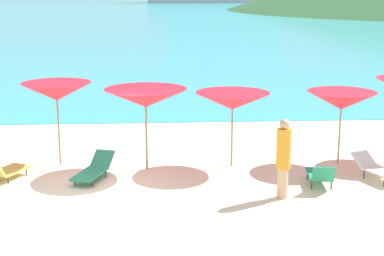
{
  "coord_description": "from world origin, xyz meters",
  "views": [
    {
      "loc": [
        1.61,
        -13.37,
        4.84
      ],
      "look_at": [
        2.52,
        1.78,
        1.2
      ],
      "focal_mm": 54.53,
      "sensor_mm": 36.0,
      "label": 1
    }
  ],
  "objects_px": {
    "umbrella_7": "(341,101)",
    "lounge_chair_1": "(5,170)",
    "lounge_chair_0": "(94,169)",
    "lounge_chair_4": "(320,174)",
    "lounge_chair_8": "(377,168)",
    "umbrella_5": "(146,98)",
    "umbrella_4": "(57,92)",
    "beachgoer_0": "(283,156)",
    "umbrella_6": "(232,101)"
  },
  "relations": [
    {
      "from": "umbrella_7",
      "to": "lounge_chair_4",
      "type": "bearing_deg",
      "value": -118.84
    },
    {
      "from": "umbrella_5",
      "to": "lounge_chair_4",
      "type": "relative_size",
      "value": 1.71
    },
    {
      "from": "umbrella_4",
      "to": "beachgoer_0",
      "type": "height_order",
      "value": "umbrella_4"
    },
    {
      "from": "umbrella_4",
      "to": "lounge_chair_1",
      "type": "bearing_deg",
      "value": -132.95
    },
    {
      "from": "umbrella_6",
      "to": "umbrella_7",
      "type": "relative_size",
      "value": 1.01
    },
    {
      "from": "lounge_chair_0",
      "to": "lounge_chair_8",
      "type": "xyz_separation_m",
      "value": [
        7.35,
        -0.49,
        0.05
      ]
    },
    {
      "from": "umbrella_7",
      "to": "lounge_chair_0",
      "type": "bearing_deg",
      "value": -172.0
    },
    {
      "from": "umbrella_7",
      "to": "umbrella_4",
      "type": "bearing_deg",
      "value": 177.55
    },
    {
      "from": "umbrella_5",
      "to": "beachgoer_0",
      "type": "height_order",
      "value": "umbrella_5"
    },
    {
      "from": "lounge_chair_0",
      "to": "lounge_chair_8",
      "type": "bearing_deg",
      "value": 14.65
    },
    {
      "from": "umbrella_7",
      "to": "lounge_chair_0",
      "type": "xyz_separation_m",
      "value": [
        -6.78,
        -0.95,
        -1.56
      ]
    },
    {
      "from": "umbrella_4",
      "to": "lounge_chair_8",
      "type": "distance_m",
      "value": 8.79
    },
    {
      "from": "lounge_chair_4",
      "to": "umbrella_6",
      "type": "bearing_deg",
      "value": -35.96
    },
    {
      "from": "umbrella_6",
      "to": "lounge_chair_0",
      "type": "relative_size",
      "value": 1.17
    },
    {
      "from": "umbrella_4",
      "to": "umbrella_5",
      "type": "bearing_deg",
      "value": -12.65
    },
    {
      "from": "umbrella_6",
      "to": "lounge_chair_0",
      "type": "distance_m",
      "value": 4.16
    },
    {
      "from": "umbrella_7",
      "to": "lounge_chair_1",
      "type": "distance_m",
      "value": 9.23
    },
    {
      "from": "umbrella_7",
      "to": "umbrella_6",
      "type": "bearing_deg",
      "value": -178.84
    },
    {
      "from": "lounge_chair_4",
      "to": "umbrella_4",
      "type": "bearing_deg",
      "value": -11.61
    },
    {
      "from": "beachgoer_0",
      "to": "umbrella_5",
      "type": "bearing_deg",
      "value": 125.42
    },
    {
      "from": "umbrella_5",
      "to": "lounge_chair_4",
      "type": "xyz_separation_m",
      "value": [
        4.37,
        -1.69,
        -1.68
      ]
    },
    {
      "from": "umbrella_5",
      "to": "umbrella_7",
      "type": "height_order",
      "value": "umbrella_5"
    },
    {
      "from": "umbrella_4",
      "to": "lounge_chair_8",
      "type": "height_order",
      "value": "umbrella_4"
    },
    {
      "from": "umbrella_4",
      "to": "lounge_chair_1",
      "type": "xyz_separation_m",
      "value": [
        -1.2,
        -1.29,
        -1.82
      ]
    },
    {
      "from": "umbrella_6",
      "to": "beachgoer_0",
      "type": "distance_m",
      "value": 2.89
    },
    {
      "from": "umbrella_6",
      "to": "lounge_chair_0",
      "type": "height_order",
      "value": "umbrella_6"
    },
    {
      "from": "lounge_chair_8",
      "to": "umbrella_5",
      "type": "bearing_deg",
      "value": 145.19
    },
    {
      "from": "umbrella_7",
      "to": "lounge_chair_4",
      "type": "height_order",
      "value": "umbrella_7"
    },
    {
      "from": "lounge_chair_1",
      "to": "beachgoer_0",
      "type": "bearing_deg",
      "value": -168.34
    },
    {
      "from": "lounge_chair_4",
      "to": "umbrella_7",
      "type": "bearing_deg",
      "value": -112.26
    },
    {
      "from": "umbrella_4",
      "to": "umbrella_7",
      "type": "height_order",
      "value": "umbrella_4"
    },
    {
      "from": "umbrella_6",
      "to": "umbrella_7",
      "type": "height_order",
      "value": "umbrella_6"
    },
    {
      "from": "umbrella_5",
      "to": "lounge_chair_4",
      "type": "bearing_deg",
      "value": -21.15
    },
    {
      "from": "umbrella_6",
      "to": "lounge_chair_8",
      "type": "bearing_deg",
      "value": -20.86
    },
    {
      "from": "umbrella_5",
      "to": "beachgoer_0",
      "type": "bearing_deg",
      "value": -37.39
    },
    {
      "from": "umbrella_4",
      "to": "umbrella_7",
      "type": "xyz_separation_m",
      "value": [
        7.86,
        -0.34,
        -0.27
      ]
    },
    {
      "from": "lounge_chair_4",
      "to": "beachgoer_0",
      "type": "relative_size",
      "value": 0.7
    },
    {
      "from": "umbrella_4",
      "to": "lounge_chair_1",
      "type": "height_order",
      "value": "umbrella_4"
    },
    {
      "from": "lounge_chair_1",
      "to": "lounge_chair_8",
      "type": "bearing_deg",
      "value": -157.1
    },
    {
      "from": "umbrella_4",
      "to": "umbrella_5",
      "type": "xyz_separation_m",
      "value": [
        2.44,
        -0.55,
        -0.1
      ]
    },
    {
      "from": "umbrella_5",
      "to": "lounge_chair_0",
      "type": "distance_m",
      "value": 2.33
    },
    {
      "from": "umbrella_5",
      "to": "lounge_chair_8",
      "type": "distance_m",
      "value": 6.34
    },
    {
      "from": "lounge_chair_1",
      "to": "lounge_chair_4",
      "type": "height_order",
      "value": "lounge_chair_4"
    },
    {
      "from": "umbrella_6",
      "to": "beachgoer_0",
      "type": "xyz_separation_m",
      "value": [
        0.88,
        -2.62,
        -0.82
      ]
    },
    {
      "from": "lounge_chair_4",
      "to": "lounge_chair_8",
      "type": "xyz_separation_m",
      "value": [
        1.62,
        0.46,
        -0.01
      ]
    },
    {
      "from": "umbrella_7",
      "to": "umbrella_5",
      "type": "bearing_deg",
      "value": -177.75
    },
    {
      "from": "umbrella_6",
      "to": "umbrella_4",
      "type": "bearing_deg",
      "value": 175.27
    },
    {
      "from": "lounge_chair_8",
      "to": "beachgoer_0",
      "type": "distance_m",
      "value": 3.1
    },
    {
      "from": "umbrella_4",
      "to": "beachgoer_0",
      "type": "xyz_separation_m",
      "value": [
        5.68,
        -3.02,
        -1.07
      ]
    },
    {
      "from": "lounge_chair_4",
      "to": "beachgoer_0",
      "type": "height_order",
      "value": "beachgoer_0"
    }
  ]
}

